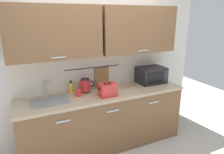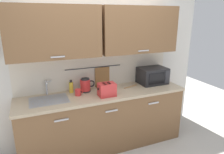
{
  "view_description": "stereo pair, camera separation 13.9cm",
  "coord_description": "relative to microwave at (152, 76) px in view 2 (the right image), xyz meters",
  "views": [
    {
      "loc": [
        -1.11,
        -2.34,
        2.01
      ],
      "look_at": [
        0.15,
        0.33,
        1.12
      ],
      "focal_mm": 32.69,
      "sensor_mm": 36.0,
      "label": 1
    },
    {
      "loc": [
        -0.98,
        -2.39,
        2.01
      ],
      "look_at": [
        0.15,
        0.33,
        1.12
      ],
      "focal_mm": 32.69,
      "sensor_mm": 36.0,
      "label": 2
    }
  ],
  "objects": [
    {
      "name": "mixing_bowl",
      "position": [
        -0.83,
        0.08,
        -0.09
      ],
      "size": [
        0.21,
        0.21,
        0.08
      ],
      "color": "silver",
      "rests_on": "counter_unit"
    },
    {
      "name": "sink_faucet",
      "position": [
        -1.71,
        0.12,
        0.01
      ],
      "size": [
        0.09,
        0.17,
        0.22
      ],
      "color": "#B2B5BA",
      "rests_on": "counter_unit"
    },
    {
      "name": "counter_unit",
      "position": [
        -0.93,
        -0.11,
        -0.58
      ],
      "size": [
        2.53,
        0.64,
        0.9
      ],
      "color": "brown",
      "rests_on": "ground"
    },
    {
      "name": "wooden_spoon",
      "position": [
        -0.4,
        -0.02,
        -0.13
      ],
      "size": [
        0.27,
        0.1,
        0.01
      ],
      "color": "#9E7042",
      "rests_on": "counter_unit"
    },
    {
      "name": "microwave",
      "position": [
        0.0,
        0.0,
        0.0
      ],
      "size": [
        0.46,
        0.35,
        0.27
      ],
      "color": "black",
      "rests_on": "counter_unit"
    },
    {
      "name": "mug_near_sink",
      "position": [
        -1.3,
        -0.07,
        -0.09
      ],
      "size": [
        0.12,
        0.08,
        0.09
      ],
      "color": "red",
      "rests_on": "counter_unit"
    },
    {
      "name": "dish_soap_bottle",
      "position": [
        -1.37,
        0.09,
        -0.05
      ],
      "size": [
        0.06,
        0.06,
        0.2
      ],
      "color": "yellow",
      "rests_on": "counter_unit"
    },
    {
      "name": "electric_kettle",
      "position": [
        -1.16,
        0.05,
        -0.03
      ],
      "size": [
        0.23,
        0.16,
        0.21
      ],
      "color": "black",
      "rests_on": "counter_unit"
    },
    {
      "name": "back_wall_assembly",
      "position": [
        -0.92,
        0.12,
        0.49
      ],
      "size": [
        3.7,
        0.41,
        2.5
      ],
      "color": "silver",
      "rests_on": "ground"
    },
    {
      "name": "toaster",
      "position": [
        -0.93,
        -0.24,
        -0.04
      ],
      "size": [
        0.26,
        0.17,
        0.19
      ],
      "color": "red",
      "rests_on": "counter_unit"
    }
  ]
}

